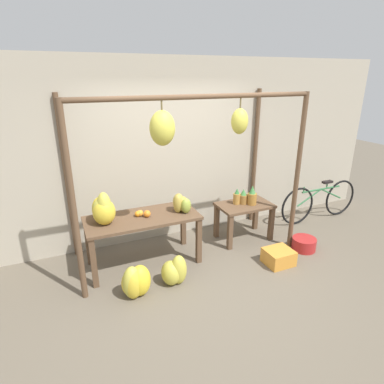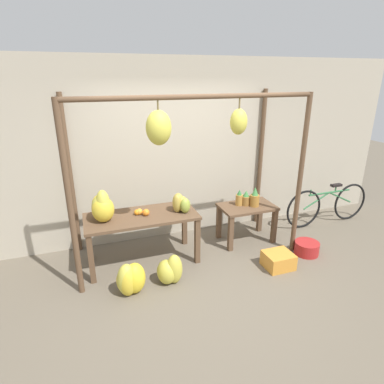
{
  "view_description": "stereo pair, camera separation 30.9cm",
  "coord_description": "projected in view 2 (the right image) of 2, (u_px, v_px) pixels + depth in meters",
  "views": [
    {
      "loc": [
        -1.63,
        -3.06,
        2.53
      ],
      "look_at": [
        0.07,
        0.85,
        0.97
      ],
      "focal_mm": 30.0,
      "sensor_mm": 36.0,
      "label": 1
    },
    {
      "loc": [
        -1.35,
        -3.17,
        2.53
      ],
      "look_at": [
        0.07,
        0.85,
        0.97
      ],
      "focal_mm": 30.0,
      "sensor_mm": 36.0,
      "label": 2
    }
  ],
  "objects": [
    {
      "name": "shop_wall_back",
      "position": [
        173.0,
        151.0,
        5.02
      ],
      "size": [
        8.0,
        0.08,
        2.8
      ],
      "color": "#B2A893",
      "rests_on": "ground_plane"
    },
    {
      "name": "blue_bucket",
      "position": [
        307.0,
        248.0,
        4.79
      ],
      "size": [
        0.36,
        0.36,
        0.19
      ],
      "color": "#AD2323",
      "rests_on": "ground_plane"
    },
    {
      "name": "display_table_main",
      "position": [
        142.0,
        222.0,
        4.43
      ],
      "size": [
        1.53,
        0.68,
        0.72
      ],
      "color": "brown",
      "rests_on": "ground_plane"
    },
    {
      "name": "banana_pile_on_table",
      "position": [
        102.0,
        208.0,
        4.17
      ],
      "size": [
        0.33,
        0.38,
        0.43
      ],
      "color": "gold",
      "rests_on": "display_table_main"
    },
    {
      "name": "banana_pile_ground_left",
      "position": [
        130.0,
        280.0,
        3.88
      ],
      "size": [
        0.44,
        0.37,
        0.42
      ],
      "color": "yellow",
      "rests_on": "ground_plane"
    },
    {
      "name": "ground_plane",
      "position": [
        209.0,
        285.0,
        4.1
      ],
      "size": [
        20.0,
        20.0,
        0.0
      ],
      "primitive_type": "plane",
      "color": "#665B4C"
    },
    {
      "name": "display_table_side",
      "position": [
        247.0,
        213.0,
        5.07
      ],
      "size": [
        0.86,
        0.54,
        0.6
      ],
      "color": "brown",
      "rests_on": "ground_plane"
    },
    {
      "name": "orange_pile",
      "position": [
        141.0,
        212.0,
        4.39
      ],
      "size": [
        0.2,
        0.18,
        0.09
      ],
      "color": "orange",
      "rests_on": "display_table_main"
    },
    {
      "name": "papaya_pile",
      "position": [
        181.0,
        203.0,
        4.48
      ],
      "size": [
        0.28,
        0.31,
        0.26
      ],
      "color": "#B2993D",
      "rests_on": "display_table_main"
    },
    {
      "name": "parked_bicycle",
      "position": [
        328.0,
        205.0,
        5.69
      ],
      "size": [
        1.71,
        0.08,
        0.73
      ],
      "color": "black",
      "rests_on": "ground_plane"
    },
    {
      "name": "banana_pile_ground_right",
      "position": [
        170.0,
        271.0,
        4.08
      ],
      "size": [
        0.35,
        0.32,
        0.41
      ],
      "color": "gold",
      "rests_on": "ground_plane"
    },
    {
      "name": "stall_awning",
      "position": [
        186.0,
        149.0,
        4.08
      ],
      "size": [
        3.14,
        1.25,
        2.32
      ],
      "color": "brown",
      "rests_on": "ground_plane"
    },
    {
      "name": "pineapple_cluster",
      "position": [
        248.0,
        198.0,
        4.99
      ],
      "size": [
        0.34,
        0.24,
        0.31
      ],
      "color": "#B27F38",
      "rests_on": "display_table_side"
    },
    {
      "name": "fruit_crate_white",
      "position": [
        278.0,
        260.0,
        4.45
      ],
      "size": [
        0.38,
        0.34,
        0.22
      ],
      "color": "orange",
      "rests_on": "ground_plane"
    }
  ]
}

